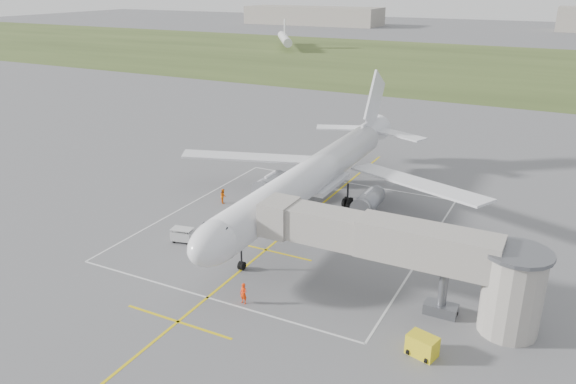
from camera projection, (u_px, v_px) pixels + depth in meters
The scene contains 11 objects.
ground at pixel (309, 215), 63.79m from camera, with size 700.00×700.00×0.00m, color #5C5C5F.
grass_strip at pixel (490, 67), 171.83m from camera, with size 700.00×120.00×0.02m, color #3A4920.
apron_markings at pixel (285, 234), 58.95m from camera, with size 28.20×60.00×0.01m.
airliner at pixel (312, 176), 62.86m from camera, with size 38.93×46.75×13.52m.
jet_bridge at pixel (417, 255), 44.16m from camera, with size 23.40×5.00×7.20m.
gpu_unit at pixel (422, 346), 39.71m from camera, with size 2.35×1.91×1.55m.
baggage_cart at pixel (182, 235), 56.92m from camera, with size 2.33×1.66×1.48m.
ramp_worker_nose at pixel (244, 294), 46.04m from camera, with size 0.66×0.44×1.82m, color #FF3408.
ramp_worker_wing at pixel (223, 196), 66.85m from camera, with size 0.86×0.67×1.77m, color #E25F07.
distant_hangars at pixel (500, 20), 289.26m from camera, with size 345.00×49.00×12.00m.
distant_aircraft at pixel (500, 42), 204.71m from camera, with size 169.30×78.91×8.85m.
Camera 1 is at (24.77, -53.29, 25.07)m, focal length 35.00 mm.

